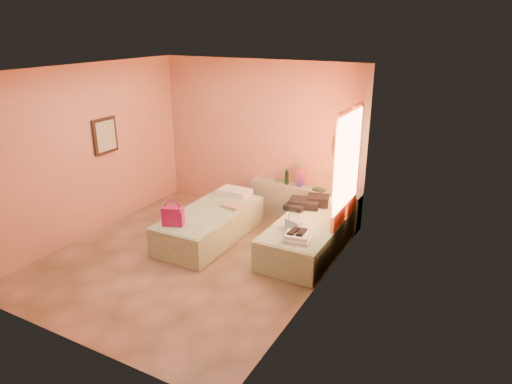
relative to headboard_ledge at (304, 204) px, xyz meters
The scene contains 16 objects.
ground 2.34m from the headboard_ledge, 114.90° to the right, with size 4.50×4.50×0.00m, color #A07B60.
room_walls 2.25m from the headboard_ledge, 116.65° to the right, with size 4.02×4.51×2.81m.
headboard_ledge is the anchor object (origin of this frame).
bed_left 1.78m from the headboard_ledge, 127.18° to the right, with size 0.90×2.00×0.50m, color #A6C09A.
bed_right 1.18m from the headboard_ledge, 63.43° to the right, with size 0.90×2.00×0.50m, color #A6C09A.
water_bottle 0.57m from the headboard_ledge, behind, with size 0.07×0.07×0.26m, color #14381B.
rainbow_box 0.54m from the headboard_ledge, behind, with size 0.09×0.09×0.41m, color #A4144F.
small_dish 0.61m from the headboard_ledge, behind, with size 0.12×0.12×0.03m, color #4D8D61.
green_book 0.46m from the headboard_ledge, 12.36° to the right, with size 0.20×0.14×0.03m, color #213F2A.
flower_vase 0.87m from the headboard_ledge, ahead, with size 0.22×0.22×0.29m, color white.
magenta_handbag 2.49m from the headboard_ledge, 120.33° to the right, with size 0.31×0.18×0.29m, color #A4144F.
khaki_garment 1.39m from the headboard_ledge, 126.98° to the right, with size 0.31×0.25×0.05m, color tan.
clothes_pile 0.63m from the headboard_ledge, 63.10° to the right, with size 0.53×0.53×0.16m, color black.
blue_handbag 1.53m from the headboard_ledge, 73.32° to the right, with size 0.26×0.11×0.16m, color #3F6399.
towel_stack 1.87m from the headboard_ledge, 69.91° to the right, with size 0.35×0.30×0.10m, color white.
sandal_pair 1.82m from the headboard_ledge, 70.49° to the right, with size 0.19×0.25×0.03m, color black.
Camera 1 is at (3.83, -5.01, 3.38)m, focal length 32.00 mm.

